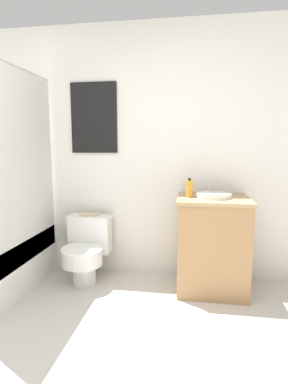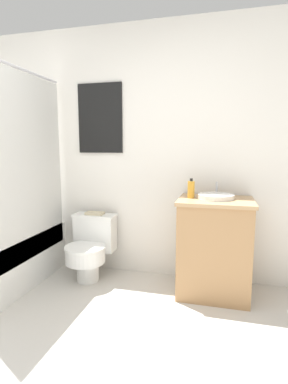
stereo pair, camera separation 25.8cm
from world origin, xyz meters
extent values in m
cube|color=white|center=(0.00, 2.01, 1.25)|extent=(3.55, 0.05, 2.50)
cube|color=black|center=(-0.23, 1.97, 1.60)|extent=(0.47, 0.02, 0.69)
cube|color=silver|center=(-0.23, 1.97, 1.60)|extent=(0.44, 0.01, 0.66)
cube|color=white|center=(-0.98, 1.31, 0.25)|extent=(0.59, 1.35, 0.50)
cube|color=silver|center=(-0.69, 1.31, 1.12)|extent=(0.01, 1.24, 1.65)
cylinder|color=#B7B7BC|center=(-0.69, 1.31, 1.97)|extent=(0.02, 1.24, 0.02)
cylinder|color=white|center=(-0.26, 1.64, 0.10)|extent=(0.22, 0.22, 0.21)
cylinder|color=white|center=(-0.26, 1.60, 0.28)|extent=(0.38, 0.38, 0.14)
cylinder|color=white|center=(-0.26, 1.60, 0.36)|extent=(0.39, 0.39, 0.02)
cube|color=white|center=(-0.26, 1.84, 0.43)|extent=(0.42, 0.18, 0.36)
cube|color=white|center=(-0.26, 1.84, 0.62)|extent=(0.44, 0.19, 0.02)
cube|color=#AD7F51|center=(0.95, 1.70, 0.42)|extent=(0.61, 0.51, 0.84)
cube|color=tan|center=(0.95, 1.70, 0.85)|extent=(0.64, 0.54, 0.03)
cylinder|color=white|center=(0.95, 1.72, 0.89)|extent=(0.31, 0.31, 0.04)
cylinder|color=silver|center=(0.95, 1.90, 0.93)|extent=(0.02, 0.02, 0.13)
cylinder|color=gold|center=(0.73, 1.71, 0.94)|extent=(0.06, 0.06, 0.15)
cylinder|color=black|center=(0.73, 1.71, 1.03)|extent=(0.02, 0.02, 0.02)
cube|color=beige|center=(-0.26, 1.84, 0.64)|extent=(0.18, 0.11, 0.02)
camera|label=1|loc=(0.74, -0.99, 1.31)|focal=28.00mm
camera|label=2|loc=(0.99, -0.94, 1.31)|focal=28.00mm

